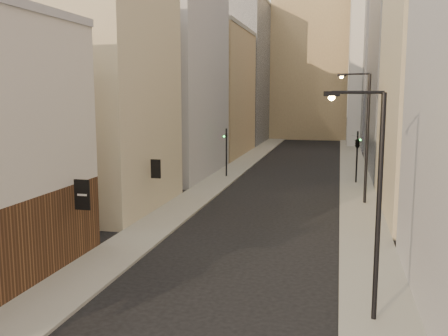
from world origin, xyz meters
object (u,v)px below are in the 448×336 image
(clock_tower, at_px, (311,46))
(white_tower, at_px, (376,30))
(streetlamp_near, at_px, (374,194))
(traffic_light_left, at_px, (226,142))
(streetlamp_mid, at_px, (364,130))
(traffic_light_right, at_px, (357,143))

(clock_tower, xyz_separation_m, white_tower, (11.00, -14.00, 0.97))
(white_tower, distance_m, streetlamp_near, 68.78)
(clock_tower, xyz_separation_m, streetlamp_near, (7.06, -81.28, -12.74))
(clock_tower, relative_size, traffic_light_left, 8.98)
(streetlamp_near, xyz_separation_m, streetlamp_mid, (0.56, 20.89, 0.82))
(streetlamp_mid, relative_size, traffic_light_left, 2.00)
(clock_tower, height_order, streetlamp_near, clock_tower)
(streetlamp_near, height_order, traffic_light_left, streetlamp_near)
(clock_tower, bearing_deg, streetlamp_mid, -82.80)
(streetlamp_mid, bearing_deg, traffic_light_left, 165.19)
(traffic_light_left, distance_m, traffic_light_right, 12.79)
(white_tower, height_order, streetlamp_near, white_tower)
(streetlamp_mid, height_order, traffic_light_left, streetlamp_mid)
(clock_tower, relative_size, traffic_light_right, 8.98)
(clock_tower, height_order, traffic_light_left, clock_tower)
(traffic_light_left, xyz_separation_m, traffic_light_right, (12.76, -0.75, 0.32))
(traffic_light_left, height_order, traffic_light_right, same)
(streetlamp_near, height_order, streetlamp_mid, streetlamp_mid)
(clock_tower, height_order, traffic_light_right, clock_tower)
(streetlamp_mid, xyz_separation_m, traffic_light_left, (-12.91, 9.65, -2.10))
(clock_tower, xyz_separation_m, streetlamp_mid, (7.63, -60.39, -11.92))
(clock_tower, relative_size, white_tower, 1.08)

